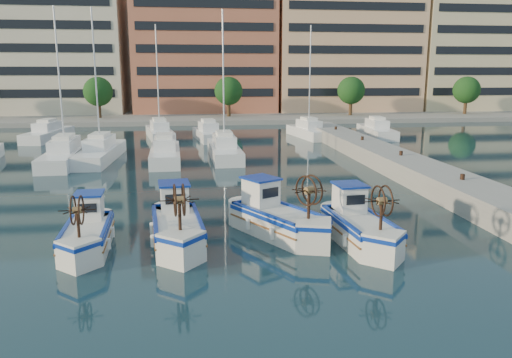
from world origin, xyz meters
name	(u,v)px	position (x,y,z in m)	size (l,w,h in m)	color
ground	(225,251)	(0.00, 0.00, 0.00)	(300.00, 300.00, 0.00)	#193642
quay	(443,182)	(13.00, 8.00, 0.60)	(3.00, 60.00, 1.20)	gray
waterfront	(255,45)	(9.23, 65.04, 11.10)	(180.00, 40.00, 25.60)	gray
yacht_marina	(169,143)	(-3.35, 27.09, 0.53)	(39.09, 23.69, 11.50)	white
fishing_boat_a	(87,231)	(-5.31, 0.96, 0.71)	(1.88, 4.16, 2.57)	silver
fishing_boat_b	(177,224)	(-1.86, 1.18, 0.79)	(2.30, 4.71, 2.88)	silver
fishing_boat_c	(276,216)	(2.28, 1.73, 0.80)	(3.84, 4.82, 2.92)	silver
fishing_boat_d	(359,224)	(5.42, 0.33, 0.77)	(2.18, 4.57, 2.80)	silver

